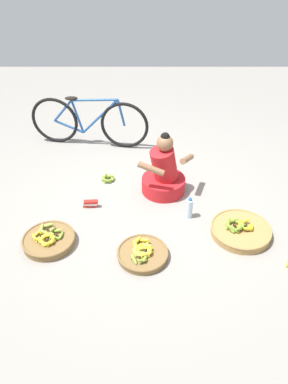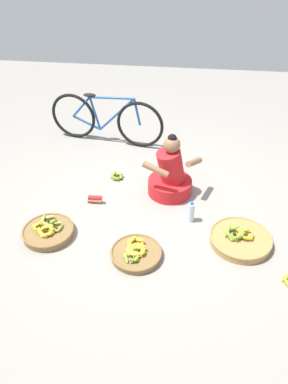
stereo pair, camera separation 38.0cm
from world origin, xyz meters
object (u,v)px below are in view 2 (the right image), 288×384
object	(u,v)px
banana_basket_mid_left	(240,239)
packet_carton_stack	(95,200)
banana_basket_front_center	(48,231)
water_bottle	(191,212)
banana_basket_front_left	(136,253)
bicycle_leaning	(106,119)
loose_bananas_front_right	(117,176)
vendor_woman_front	(170,175)

from	to	relation	value
banana_basket_mid_left	packet_carton_stack	size ratio (longest dim) A/B	3.57
banana_basket_front_center	water_bottle	size ratio (longest dim) A/B	2.10
water_bottle	banana_basket_front_left	bearing A→B (deg)	-130.20
banana_basket_mid_left	water_bottle	distance (m)	0.59
bicycle_leaning	banana_basket_front_center	xyz separation A→B (m)	(-0.18, -2.05, -0.31)
banana_basket_mid_left	water_bottle	bearing A→B (deg)	151.32
loose_bananas_front_right	banana_basket_mid_left	bearing A→B (deg)	-33.93
loose_bananas_front_right	packet_carton_stack	xyz separation A→B (m)	(-0.16, -0.53, 0.01)
bicycle_leaning	loose_bananas_front_right	xyz separation A→B (m)	(0.33, -0.93, -0.33)
banana_basket_front_left	banana_basket_mid_left	size ratio (longest dim) A/B	0.80
banana_basket_front_left	packet_carton_stack	bearing A→B (deg)	127.89
banana_basket_mid_left	packet_carton_stack	distance (m)	1.68
bicycle_leaning	banana_basket_front_left	distance (m)	2.38
packet_carton_stack	banana_basket_mid_left	bearing A→B (deg)	-15.62
banana_basket_front_left	bicycle_leaning	bearing A→B (deg)	109.07
banana_basket_front_center	banana_basket_front_left	size ratio (longest dim) A/B	1.06
banana_basket_front_center	banana_basket_mid_left	world-z (taller)	banana_basket_mid_left
banana_basket_front_center	banana_basket_front_left	world-z (taller)	banana_basket_front_center
bicycle_leaning	banana_basket_mid_left	size ratio (longest dim) A/B	2.70
packet_carton_stack	bicycle_leaning	bearing A→B (deg)	96.60
bicycle_leaning	banana_basket_front_center	distance (m)	2.08
bicycle_leaning	banana_basket_mid_left	distance (m)	2.63
vendor_woman_front	banana_basket_front_left	xyz separation A→B (m)	(-0.25, -1.08, -0.20)
water_bottle	packet_carton_stack	size ratio (longest dim) A/B	1.45
banana_basket_front_left	banana_basket_mid_left	distance (m)	1.07
banana_basket_front_center	bicycle_leaning	bearing A→B (deg)	84.87
banana_basket_front_center	loose_bananas_front_right	size ratio (longest dim) A/B	2.81
vendor_woman_front	banana_basket_mid_left	world-z (taller)	vendor_woman_front
bicycle_leaning	vendor_woman_front	bearing A→B (deg)	-48.43
packet_carton_stack	water_bottle	bearing A→B (deg)	-8.89
packet_carton_stack	vendor_woman_front	bearing A→B (deg)	20.10
water_bottle	banana_basket_mid_left	bearing A→B (deg)	-28.68
vendor_woman_front	packet_carton_stack	bearing A→B (deg)	-159.90
banana_basket_mid_left	loose_bananas_front_right	distance (m)	1.76
banana_basket_front_left	water_bottle	xyz separation A→B (m)	(0.51, 0.60, 0.07)
banana_basket_front_center	water_bottle	xyz separation A→B (m)	(1.46, 0.42, 0.07)
vendor_woman_front	loose_bananas_front_right	distance (m)	0.76
bicycle_leaning	packet_carton_stack	distance (m)	1.50
banana_basket_mid_left	bicycle_leaning	bearing A→B (deg)	133.14
banana_basket_front_left	vendor_woman_front	bearing A→B (deg)	77.24
bicycle_leaning	banana_basket_front_left	xyz separation A→B (m)	(0.77, -2.23, -0.31)
water_bottle	packet_carton_stack	bearing A→B (deg)	171.11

